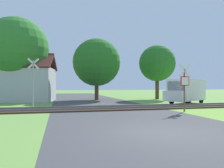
{
  "coord_description": "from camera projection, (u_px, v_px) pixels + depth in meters",
  "views": [
    {
      "loc": [
        -3.52,
        -7.0,
        1.65
      ],
      "look_at": [
        0.5,
        9.09,
        1.8
      ],
      "focal_mm": 35.0,
      "sensor_mm": 36.0,
      "label": 1
    }
  ],
  "objects": [
    {
      "name": "tree_left",
      "position": [
        17.0,
        49.0,
        23.63
      ],
      "size": [
        6.82,
        6.82,
        9.09
      ],
      "color": "#513823",
      "rests_on": "ground"
    },
    {
      "name": "rail_track",
      "position": [
        109.0,
        108.0,
        15.48
      ],
      "size": [
        60.0,
        2.6,
        0.22
      ],
      "color": "#422D1E",
      "rests_on": "ground"
    },
    {
      "name": "tree_center",
      "position": [
        97.0,
        62.0,
        25.85
      ],
      "size": [
        5.63,
        5.63,
        7.27
      ],
      "color": "#513823",
      "rests_on": "ground"
    },
    {
      "name": "crossing_sign_far",
      "position": [
        33.0,
        79.0,
        16.71
      ],
      "size": [
        0.88,
        0.13,
        3.81
      ],
      "rotation": [
        0.0,
        0.0,
        -0.02
      ],
      "color": "#9E9EA5",
      "rests_on": "ground"
    },
    {
      "name": "tree_right",
      "position": [
        157.0,
        63.0,
        27.32
      ],
      "size": [
        4.53,
        4.53,
        6.76
      ],
      "color": "#513823",
      "rests_on": "ground"
    },
    {
      "name": "mail_truck",
      "position": [
        186.0,
        90.0,
        20.07
      ],
      "size": [
        5.12,
        4.21,
        2.24
      ],
      "rotation": [
        0.0,
        0.0,
        2.14
      ],
      "color": "white",
      "rests_on": "ground"
    },
    {
      "name": "road_asphalt",
      "position": [
        140.0,
        123.0,
        9.58
      ],
      "size": [
        7.94,
        80.0,
        0.01
      ],
      "primitive_type": "cube",
      "color": "#424244",
      "rests_on": "ground"
    },
    {
      "name": "stop_sign_near",
      "position": [
        185.0,
        84.0,
        14.0
      ],
      "size": [
        0.88,
        0.15,
        3.1
      ],
      "rotation": [
        0.0,
        0.0,
        3.13
      ],
      "color": "brown",
      "rests_on": "ground"
    },
    {
      "name": "house",
      "position": [
        22.0,
        83.0,
        23.94
      ],
      "size": [
        7.54,
        6.15,
        5.29
      ],
      "rotation": [
        0.0,
        0.0,
        -0.14
      ],
      "color": "#B7B7BC",
      "rests_on": "ground"
    },
    {
      "name": "ground_plane",
      "position": [
        161.0,
        133.0,
        7.63
      ],
      "size": [
        160.0,
        160.0,
        0.0
      ],
      "primitive_type": "plane",
      "color": "#6B9942"
    }
  ]
}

